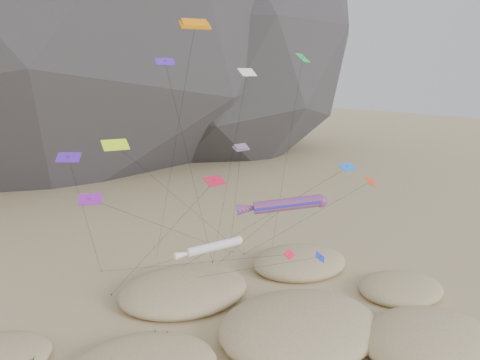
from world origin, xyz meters
The scene contains 8 objects.
dunes centered at (-0.97, 4.23, 0.68)m, with size 50.71×37.25×3.64m.
dune_grass centered at (-1.20, 3.87, 0.86)m, with size 42.57×29.54×1.49m.
kite_stakes centered at (1.60, 22.64, 0.15)m, with size 21.61×7.96×0.30m.
rainbow_tube_kite centered at (4.36, 6.92, 11.68)m, with size 8.10×16.65×12.67m.
white_tube_kite centered at (-3.33, 7.83, 8.62)m, with size 6.65×18.71×9.29m.
orange_parafoil centered at (-1.16, 14.23, 28.35)m, with size 3.10×15.57×29.21m.
multi_parafoil centered at (3.95, 13.92, 16.22)m, with size 5.07×9.68×16.84m.
delta_kites centered at (2.04, 11.22, 16.14)m, with size 33.18×23.31×26.30m.
Camera 1 is at (-23.09, -27.19, 23.68)m, focal length 35.00 mm.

